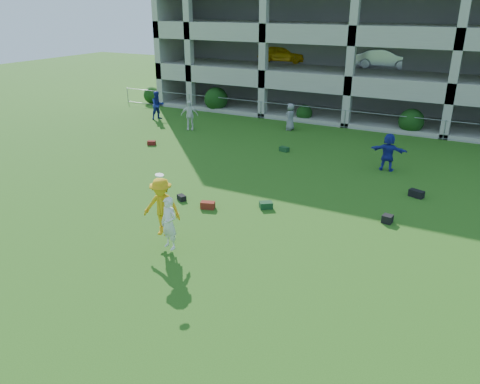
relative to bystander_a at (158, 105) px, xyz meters
The scene contains 16 objects.
ground 19.67m from the bystander_a, 51.60° to the right, with size 100.00×100.00×0.00m, color #235114.
bystander_a is the anchor object (origin of this frame).
bystander_b 3.82m from the bystander_a, 21.36° to the right, with size 1.09×0.45×1.86m, color white.
bystander_c 9.39m from the bystander_a, ahead, with size 0.83×0.54×1.70m, color gray.
bystander_d 16.73m from the bystander_a, 12.10° to the right, with size 1.70×0.54×1.84m, color #212999.
bag_red_a 15.98m from the bystander_a, 45.97° to the right, with size 0.55×0.30×0.28m, color #5D1610.
bag_black_b 14.89m from the bystander_a, 49.27° to the right, with size 0.40×0.25×0.22m, color black.
bag_green_c 16.73m from the bystander_a, 38.33° to the right, with size 0.50×0.35×0.26m, color #123315.
crate_d 20.03m from the bystander_a, 28.20° to the right, with size 0.35×0.35×0.30m, color black.
bag_black_e 19.30m from the bystander_a, 19.32° to the right, with size 0.60×0.30×0.30m, color black.
bag_red_f 6.50m from the bystander_a, 56.40° to the right, with size 0.45×0.28×0.24m, color #59180F.
bag_green_g 11.20m from the bystander_a, 15.41° to the right, with size 0.50×0.30×0.25m, color #163D23.
frisbee_contest 18.73m from the bystander_a, 52.19° to the right, with size 1.55×1.07×2.52m.
parking_garage 18.04m from the bystander_a, 45.26° to the left, with size 30.00×14.00×12.00m.
fence 12.73m from the bystander_a, 16.45° to the left, with size 36.06×0.06×1.20m.
shrub_row 17.35m from the bystander_a, 14.38° to the left, with size 34.38×2.52×3.50m.
Camera 1 is at (7.93, -10.42, 7.56)m, focal length 35.00 mm.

